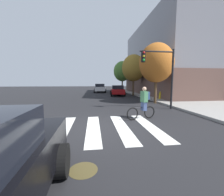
{
  "coord_description": "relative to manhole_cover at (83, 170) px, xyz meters",
  "views": [
    {
      "loc": [
        -0.39,
        -5.88,
        1.94
      ],
      "look_at": [
        0.65,
        2.07,
        1.04
      ],
      "focal_mm": 22.92,
      "sensor_mm": 36.0,
      "label": 1
    }
  ],
  "objects": [
    {
      "name": "crosswalk_stripes",
      "position": [
        0.22,
        2.86,
        0.0
      ],
      "size": [
        5.43,
        3.88,
        0.01
      ],
      "color": "silver",
      "rests_on": "ground"
    },
    {
      "name": "street_tree_far",
      "position": [
        5.7,
        23.77,
        3.92
      ],
      "size": [
        3.27,
        3.27,
        5.82
      ],
      "color": "#4C3823",
      "rests_on": "ground"
    },
    {
      "name": "street_tree_near",
      "position": [
        5.8,
        9.27,
        3.6
      ],
      "size": [
        3.01,
        3.01,
        5.35
      ],
      "color": "#4C3823",
      "rests_on": "ground"
    },
    {
      "name": "manhole_cover",
      "position": [
        0.0,
        0.0,
        0.0
      ],
      "size": [
        0.64,
        0.64,
        0.01
      ],
      "primitive_type": "cylinder",
      "color": "#473D1E",
      "rests_on": "ground"
    },
    {
      "name": "ground_plane",
      "position": [
        0.64,
        2.86,
        -0.0
      ],
      "size": [
        120.0,
        120.0,
        0.0
      ],
      "primitive_type": "plane",
      "color": "black"
    },
    {
      "name": "street_tree_mid",
      "position": [
        5.89,
        16.85,
        3.88
      ],
      "size": [
        3.24,
        3.24,
        5.76
      ],
      "color": "#4C3823",
      "rests_on": "ground"
    },
    {
      "name": "sedan_mid",
      "position": [
        3.64,
        17.17,
        0.76
      ],
      "size": [
        2.29,
        4.41,
        1.48
      ],
      "color": "maroon",
      "rests_on": "ground"
    },
    {
      "name": "cyclist",
      "position": [
        2.82,
        4.07,
        0.84
      ],
      "size": [
        1.66,
        0.51,
        1.69
      ],
      "color": "black",
      "rests_on": "ground"
    },
    {
      "name": "corner_building",
      "position": [
        16.68,
        18.17,
        5.22
      ],
      "size": [
        18.77,
        18.16,
        10.55
      ],
      "color": "brown",
      "rests_on": "ground"
    },
    {
      "name": "fire_hydrant",
      "position": [
        7.27,
        11.3,
        0.53
      ],
      "size": [
        0.33,
        0.22,
        0.78
      ],
      "color": "gold",
      "rests_on": "sidewalk"
    },
    {
      "name": "sedan_far",
      "position": [
        1.45,
        24.12,
        0.82
      ],
      "size": [
        2.32,
        4.71,
        1.6
      ],
      "color": "silver",
      "rests_on": "ground"
    },
    {
      "name": "traffic_light_near",
      "position": [
        4.95,
        6.52,
        2.86
      ],
      "size": [
        2.47,
        0.28,
        4.2
      ],
      "color": "black",
      "rests_on": "ground"
    }
  ]
}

